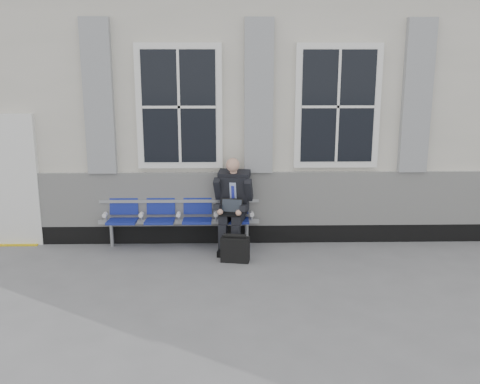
{
  "coord_description": "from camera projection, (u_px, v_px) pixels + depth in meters",
  "views": [
    {
      "loc": [
        -1.38,
        -7.04,
        2.88
      ],
      "look_at": [
        -1.21,
        0.9,
        1.0
      ],
      "focal_mm": 40.0,
      "sensor_mm": 36.0,
      "label": 1
    }
  ],
  "objects": [
    {
      "name": "briefcase",
      "position": [
        235.0,
        249.0,
        8.02
      ],
      "size": [
        0.45,
        0.25,
        0.44
      ],
      "color": "black",
      "rests_on": "ground"
    },
    {
      "name": "businessman",
      "position": [
        233.0,
        200.0,
        8.49
      ],
      "size": [
        0.65,
        0.87,
        1.48
      ],
      "color": "black",
      "rests_on": "ground"
    },
    {
      "name": "bench",
      "position": [
        179.0,
        213.0,
        8.66
      ],
      "size": [
        2.6,
        0.47,
        0.91
      ],
      "color": "#9EA0A3",
      "rests_on": "ground"
    },
    {
      "name": "station_building",
      "position": [
        298.0,
        100.0,
        10.41
      ],
      "size": [
        14.4,
        4.4,
        4.49
      ],
      "color": "beige",
      "rests_on": "ground"
    },
    {
      "name": "ground",
      "position": [
        327.0,
        275.0,
        7.54
      ],
      "size": [
        70.0,
        70.0,
        0.0
      ],
      "primitive_type": "plane",
      "color": "slate",
      "rests_on": "ground"
    }
  ]
}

